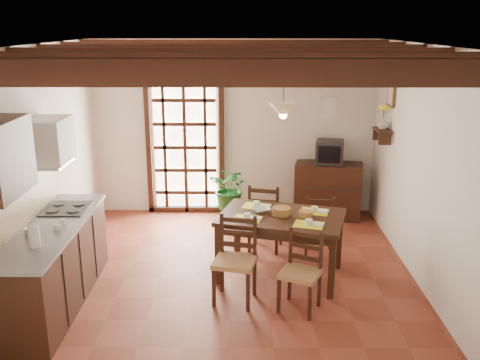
{
  "coord_description": "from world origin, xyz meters",
  "views": [
    {
      "loc": [
        0.15,
        -5.98,
        3.03
      ],
      "look_at": [
        0.1,
        0.4,
        1.15
      ],
      "focal_mm": 40.0,
      "sensor_mm": 36.0,
      "label": 1
    }
  ],
  "objects_px": {
    "kitchen_counter": "(53,264)",
    "dining_table": "(281,223)",
    "sideboard": "(328,190)",
    "crt_tv": "(330,152)",
    "chair_far_right": "(319,236)",
    "chair_near_right": "(300,286)",
    "chair_far_left": "(265,228)",
    "potted_plant": "(231,186)",
    "pendant_lamp": "(283,108)",
    "chair_near_left": "(235,276)"
  },
  "relations": [
    {
      "from": "kitchen_counter",
      "to": "dining_table",
      "type": "relative_size",
      "value": 1.35
    },
    {
      "from": "sideboard",
      "to": "crt_tv",
      "type": "bearing_deg",
      "value": -78.97
    },
    {
      "from": "dining_table",
      "to": "chair_far_right",
      "type": "distance_m",
      "value": 0.94
    },
    {
      "from": "chair_near_right",
      "to": "chair_far_left",
      "type": "bearing_deg",
      "value": 126.04
    },
    {
      "from": "potted_plant",
      "to": "chair_far_right",
      "type": "bearing_deg",
      "value": -46.84
    },
    {
      "from": "chair_far_left",
      "to": "potted_plant",
      "type": "height_order",
      "value": "potted_plant"
    },
    {
      "from": "chair_near_right",
      "to": "pendant_lamp",
      "type": "distance_m",
      "value": 2.03
    },
    {
      "from": "chair_far_left",
      "to": "pendant_lamp",
      "type": "relative_size",
      "value": 1.13
    },
    {
      "from": "pendant_lamp",
      "to": "potted_plant",
      "type": "bearing_deg",
      "value": 109.8
    },
    {
      "from": "chair_far_left",
      "to": "potted_plant",
      "type": "xyz_separation_m",
      "value": [
        -0.5,
        1.1,
        0.27
      ]
    },
    {
      "from": "kitchen_counter",
      "to": "dining_table",
      "type": "height_order",
      "value": "kitchen_counter"
    },
    {
      "from": "chair_far_right",
      "to": "dining_table",
      "type": "bearing_deg",
      "value": 52.24
    },
    {
      "from": "sideboard",
      "to": "chair_near_left",
      "type": "bearing_deg",
      "value": -106.72
    },
    {
      "from": "chair_near_right",
      "to": "chair_far_left",
      "type": "xyz_separation_m",
      "value": [
        -0.31,
        1.64,
        0.02
      ]
    },
    {
      "from": "chair_far_left",
      "to": "potted_plant",
      "type": "bearing_deg",
      "value": -52.15
    },
    {
      "from": "kitchen_counter",
      "to": "crt_tv",
      "type": "relative_size",
      "value": 4.59
    },
    {
      "from": "chair_near_left",
      "to": "sideboard",
      "type": "xyz_separation_m",
      "value": [
        1.45,
        2.76,
        0.14
      ]
    },
    {
      "from": "pendant_lamp",
      "to": "chair_near_left",
      "type": "bearing_deg",
      "value": -127.22
    },
    {
      "from": "chair_far_right",
      "to": "crt_tv",
      "type": "xyz_separation_m",
      "value": [
        0.34,
        1.5,
        0.81
      ]
    },
    {
      "from": "chair_far_right",
      "to": "pendant_lamp",
      "type": "height_order",
      "value": "pendant_lamp"
    },
    {
      "from": "dining_table",
      "to": "potted_plant",
      "type": "xyz_separation_m",
      "value": [
        -0.65,
        1.92,
        -0.13
      ]
    },
    {
      "from": "sideboard",
      "to": "crt_tv",
      "type": "height_order",
      "value": "crt_tv"
    },
    {
      "from": "chair_near_right",
      "to": "chair_far_right",
      "type": "height_order",
      "value": "chair_near_right"
    },
    {
      "from": "chair_far_left",
      "to": "crt_tv",
      "type": "height_order",
      "value": "crt_tv"
    },
    {
      "from": "chair_far_left",
      "to": "chair_far_right",
      "type": "xyz_separation_m",
      "value": [
        0.71,
        -0.19,
        -0.03
      ]
    },
    {
      "from": "chair_far_right",
      "to": "potted_plant",
      "type": "bearing_deg",
      "value": -43.16
    },
    {
      "from": "kitchen_counter",
      "to": "chair_near_left",
      "type": "xyz_separation_m",
      "value": [
        2.01,
        0.07,
        -0.17
      ]
    },
    {
      "from": "chair_near_left",
      "to": "chair_near_right",
      "type": "bearing_deg",
      "value": -2.89
    },
    {
      "from": "chair_near_right",
      "to": "crt_tv",
      "type": "distance_m",
      "value": 3.14
    },
    {
      "from": "chair_far_right",
      "to": "chair_far_left",
      "type": "bearing_deg",
      "value": -11.47
    },
    {
      "from": "sideboard",
      "to": "crt_tv",
      "type": "distance_m",
      "value": 0.64
    },
    {
      "from": "kitchen_counter",
      "to": "chair_far_left",
      "type": "bearing_deg",
      "value": 32.24
    },
    {
      "from": "chair_near_left",
      "to": "kitchen_counter",
      "type": "bearing_deg",
      "value": -165.61
    },
    {
      "from": "pendant_lamp",
      "to": "crt_tv",
      "type": "bearing_deg",
      "value": 66.06
    },
    {
      "from": "chair_far_left",
      "to": "chair_near_left",
      "type": "bearing_deg",
      "value": 88.11
    },
    {
      "from": "chair_far_left",
      "to": "crt_tv",
      "type": "bearing_deg",
      "value": -115.55
    },
    {
      "from": "dining_table",
      "to": "chair_near_right",
      "type": "bearing_deg",
      "value": -63.84
    },
    {
      "from": "pendant_lamp",
      "to": "dining_table",
      "type": "bearing_deg",
      "value": -90.0
    },
    {
      "from": "dining_table",
      "to": "pendant_lamp",
      "type": "relative_size",
      "value": 1.97
    },
    {
      "from": "chair_far_left",
      "to": "chair_far_right",
      "type": "height_order",
      "value": "chair_far_left"
    },
    {
      "from": "chair_near_left",
      "to": "sideboard",
      "type": "distance_m",
      "value": 3.12
    },
    {
      "from": "chair_near_left",
      "to": "pendant_lamp",
      "type": "xyz_separation_m",
      "value": [
        0.55,
        0.73,
        1.77
      ]
    },
    {
      "from": "kitchen_counter",
      "to": "chair_near_right",
      "type": "bearing_deg",
      "value": -2.72
    },
    {
      "from": "chair_near_right",
      "to": "potted_plant",
      "type": "height_order",
      "value": "potted_plant"
    },
    {
      "from": "chair_far_left",
      "to": "potted_plant",
      "type": "distance_m",
      "value": 1.24
    },
    {
      "from": "kitchen_counter",
      "to": "chair_far_left",
      "type": "relative_size",
      "value": 2.35
    },
    {
      "from": "chair_near_left",
      "to": "potted_plant",
      "type": "height_order",
      "value": "potted_plant"
    },
    {
      "from": "chair_near_left",
      "to": "chair_far_right",
      "type": "height_order",
      "value": "chair_near_left"
    },
    {
      "from": "chair_far_left",
      "to": "dining_table",
      "type": "bearing_deg",
      "value": 114.18
    },
    {
      "from": "chair_near_right",
      "to": "crt_tv",
      "type": "relative_size",
      "value": 1.79
    }
  ]
}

